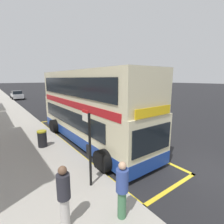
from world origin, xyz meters
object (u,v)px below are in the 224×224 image
at_px(bus_stop_sign, 89,143).
at_px(pedestrian_further_back, 122,188).
at_px(parked_car_teal_distant, 94,100).
at_px(litter_bin, 42,139).
at_px(parked_car_silver_far, 17,95).
at_px(double_decker_bus, 89,109).
at_px(pedestrian_waiting_near_sign, 64,194).

height_order(bus_stop_sign, pedestrian_further_back, bus_stop_sign).
distance_m(parked_car_teal_distant, litter_bin, 15.43).
height_order(bus_stop_sign, parked_car_silver_far, bus_stop_sign).
bearing_deg(double_decker_bus, litter_bin, 172.70).
height_order(parked_car_silver_far, parked_car_teal_distant, same).
relative_size(pedestrian_further_back, litter_bin, 1.78).
xyz_separation_m(bus_stop_sign, litter_bin, (-0.48, 4.63, -1.14)).
height_order(double_decker_bus, litter_bin, double_decker_bus).
bearing_deg(parked_car_silver_far, litter_bin, 83.48).
xyz_separation_m(bus_stop_sign, pedestrian_further_back, (-0.01, -1.84, -0.70)).
bearing_deg(parked_car_teal_distant, pedestrian_further_back, -119.44).
relative_size(parked_car_silver_far, pedestrian_further_back, 2.51).
bearing_deg(pedestrian_further_back, double_decker_bus, 68.89).
xyz_separation_m(parked_car_teal_distant, pedestrian_waiting_near_sign, (-11.04, -17.46, 0.28)).
height_order(parked_car_teal_distant, litter_bin, parked_car_teal_distant).
bearing_deg(pedestrian_further_back, pedestrian_waiting_near_sign, 154.77).
relative_size(pedestrian_waiting_near_sign, pedestrian_further_back, 1.03).
distance_m(parked_car_silver_far, parked_car_teal_distant, 17.18).
xyz_separation_m(double_decker_bus, pedestrian_waiting_near_sign, (-3.73, -5.46, -0.99)).
height_order(bus_stop_sign, pedestrian_waiting_near_sign, bus_stop_sign).
distance_m(parked_car_silver_far, pedestrian_further_back, 33.36).
bearing_deg(bus_stop_sign, pedestrian_further_back, -90.20).
relative_size(parked_car_silver_far, litter_bin, 4.47).
distance_m(double_decker_bus, parked_car_silver_far, 27.25).
relative_size(double_decker_bus, parked_car_teal_distant, 2.45).
bearing_deg(pedestrian_waiting_near_sign, double_decker_bus, 55.64).
relative_size(bus_stop_sign, parked_car_silver_far, 0.65).
relative_size(double_decker_bus, pedestrian_waiting_near_sign, 5.99).
bearing_deg(double_decker_bus, parked_car_silver_far, 91.42).
height_order(pedestrian_waiting_near_sign, litter_bin, pedestrian_waiting_near_sign).
relative_size(bus_stop_sign, parked_car_teal_distant, 0.65).
distance_m(pedestrian_waiting_near_sign, litter_bin, 5.91).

